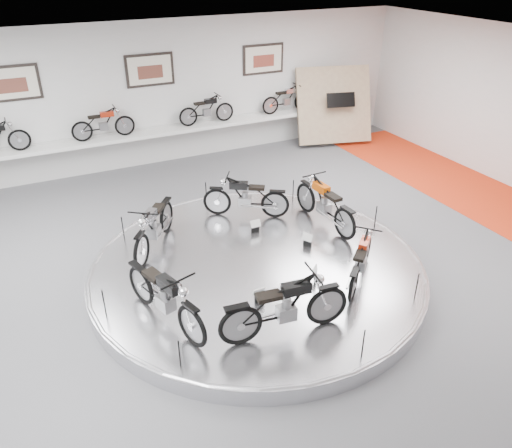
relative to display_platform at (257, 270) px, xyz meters
name	(u,v)px	position (x,y,z in m)	size (l,w,h in m)	color
floor	(264,284)	(0.00, -0.30, -0.15)	(16.00, 16.00, 0.00)	#525255
ceiling	(266,70)	(0.00, -0.30, 3.85)	(16.00, 16.00, 0.00)	white
wall_back	(152,95)	(0.00, 6.70, 1.85)	(16.00, 16.00, 0.00)	silver
orange_carpet_strip	(512,211)	(6.80, -0.30, -0.14)	(2.40, 12.60, 0.01)	red
dado_band	(157,144)	(0.00, 6.68, 0.40)	(15.68, 0.04, 1.10)	#BCBCBA
display_platform	(257,270)	(0.00, 0.00, 0.00)	(6.40, 6.40, 0.30)	silver
platform_rim	(257,265)	(0.00, 0.00, 0.12)	(6.40, 6.40, 0.10)	#B2B2BA
shelf	(159,132)	(0.00, 6.40, 0.85)	(11.00, 0.55, 0.10)	silver
poster_left	(12,83)	(-3.50, 6.66, 2.55)	(1.35, 0.06, 0.88)	beige
poster_center	(150,70)	(0.00, 6.66, 2.55)	(1.35, 0.06, 0.88)	beige
poster_right	(263,59)	(3.50, 6.66, 2.55)	(1.35, 0.06, 0.88)	beige
display_panel	(334,105)	(5.60, 5.80, 1.10)	(2.40, 0.12, 2.40)	tan
shelf_bike_b	(103,125)	(-1.50, 6.40, 1.27)	(1.22, 0.42, 0.73)	maroon
shelf_bike_c	(207,112)	(1.50, 6.40, 1.27)	(1.22, 0.42, 0.73)	black
shelf_bike_d	(287,101)	(4.20, 6.40, 1.27)	(1.22, 0.42, 0.73)	#A5A5A9
bike_a	(325,203)	(2.01, 0.76, 0.67)	(1.78, 0.63, 1.05)	#C24B07
bike_b	(246,197)	(0.64, 1.86, 0.63)	(1.65, 0.58, 0.97)	black
bike_c	(154,225)	(-1.58, 1.42, 0.67)	(1.75, 0.62, 1.03)	#A5A5A9
bike_d	(164,295)	(-2.08, -0.89, 0.68)	(1.80, 0.63, 1.06)	black
bike_e	(285,306)	(-0.50, -1.98, 0.68)	(1.81, 0.64, 1.07)	black
bike_f	(361,260)	(1.42, -1.33, 0.60)	(1.54, 0.54, 0.90)	maroon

